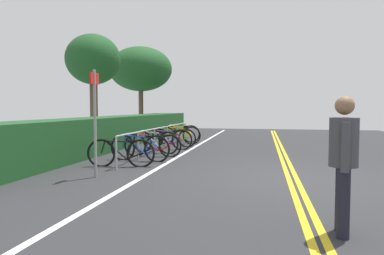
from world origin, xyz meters
The scene contains 18 objects.
ground_plane centered at (0.00, 0.00, -0.03)m, with size 33.79×13.32×0.05m, color #2B2B2D.
centre_line_yellow_inner centered at (0.00, -0.08, 0.00)m, with size 30.42×0.10×0.00m, color gold.
centre_line_yellow_outer centered at (0.00, 0.08, 0.00)m, with size 30.42×0.10×0.00m, color gold.
bike_lane_stripe_white centered at (0.00, 3.08, 0.00)m, with size 30.42×0.12×0.00m, color white.
bike_rack centered at (3.90, 3.98, 0.61)m, with size 7.39×0.05×0.81m.
bicycle_0 centered at (0.68, 4.05, 0.34)m, with size 0.46×1.69×0.74m.
bicycle_1 centered at (1.67, 3.92, 0.37)m, with size 0.46×1.79×0.78m.
bicycle_2 centered at (2.57, 3.85, 0.34)m, with size 0.46×1.78×0.72m.
bicycle_3 centered at (3.40, 4.03, 0.35)m, with size 0.57×1.69×0.76m.
bicycle_4 centered at (4.33, 3.88, 0.35)m, with size 0.46×1.76×0.75m.
bicycle_5 centered at (5.32, 3.91, 0.33)m, with size 0.46×1.78×0.72m.
bicycle_6 centered at (6.24, 3.93, 0.35)m, with size 0.47×1.75×0.75m.
bicycle_7 centered at (7.02, 4.08, 0.36)m, with size 0.46×1.75×0.77m.
pedestrian centered at (-3.15, -0.29, 0.91)m, with size 0.49×0.32×1.59m.
sign_post_near centered at (-0.67, 4.04, 1.35)m, with size 0.36×0.06×2.25m.
hedge_backdrop centered at (5.40, 6.07, 0.57)m, with size 16.34×1.31×1.13m, color #1C4C21.
tree_mid centered at (5.67, 7.33, 3.35)m, with size 2.17×2.17×4.40m.
tree_far_right centered at (11.32, 7.37, 3.60)m, with size 3.50×3.50×4.86m.
Camera 1 is at (-7.36, 0.61, 1.46)m, focal length 32.61 mm.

